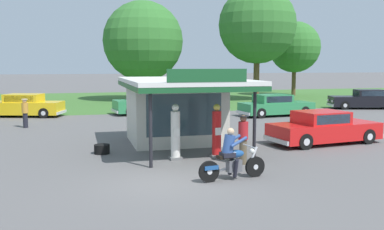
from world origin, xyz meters
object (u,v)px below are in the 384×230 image
at_px(parked_car_back_row_far_right, 365,100).
at_px(parked_car_back_row_right, 276,106).
at_px(gas_pump_nearside, 176,134).
at_px(gas_pump_offside, 217,133).
at_px(bystander_chatting_near_pumps, 243,138).
at_px(parked_car_second_row_spare, 150,104).
at_px(motorcycle_with_rider, 232,158).
at_px(featured_classic_sedan, 324,128).
at_px(bystander_standing_back_lot, 25,112).
at_px(spare_tire_stack, 102,149).
at_px(parked_car_back_row_centre, 23,106).

relative_size(parked_car_back_row_far_right, parked_car_back_row_right, 1.08).
relative_size(gas_pump_nearside, parked_car_back_row_far_right, 0.36).
distance_m(gas_pump_offside, parked_car_back_row_right, 13.96).
bearing_deg(bystander_chatting_near_pumps, gas_pump_offside, 111.83).
distance_m(gas_pump_offside, parked_car_second_row_spare, 14.83).
xyz_separation_m(motorcycle_with_rider, bystander_chatting_near_pumps, (1.09, 1.82, 0.27)).
bearing_deg(featured_classic_sedan, motorcycle_with_rider, -142.01).
height_order(gas_pump_offside, motorcycle_with_rider, gas_pump_offside).
xyz_separation_m(parked_car_second_row_spare, bystander_chatting_near_pumps, (0.59, -16.15, 0.21)).
bearing_deg(bystander_standing_back_lot, gas_pump_offside, -51.76).
height_order(bystander_chatting_near_pumps, spare_tire_stack, bystander_chatting_near_pumps).
bearing_deg(bystander_standing_back_lot, bystander_chatting_near_pumps, -53.42).
bearing_deg(parked_car_back_row_centre, gas_pump_nearside, -65.67).
relative_size(gas_pump_offside, bystander_standing_back_lot, 1.25).
height_order(gas_pump_offside, spare_tire_stack, gas_pump_offside).
distance_m(bystander_standing_back_lot, spare_tire_stack, 8.96).
bearing_deg(gas_pump_nearside, parked_car_back_row_right, 50.43).
bearing_deg(gas_pump_nearside, parked_car_back_row_centre, 114.33).
distance_m(gas_pump_offside, parked_car_back_row_centre, 17.61).
bearing_deg(featured_classic_sedan, parked_car_back_row_far_right, 47.68).
height_order(parked_car_back_row_far_right, parked_car_back_row_right, parked_car_back_row_far_right).
xyz_separation_m(parked_car_second_row_spare, parked_car_back_row_right, (7.98, -3.33, -0.04)).
bearing_deg(bystander_chatting_near_pumps, parked_car_back_row_right, 60.01).
xyz_separation_m(gas_pump_nearside, bystander_standing_back_lot, (-6.21, 9.88, -0.08)).
height_order(motorcycle_with_rider, parked_car_back_row_centre, motorcycle_with_rider).
xyz_separation_m(motorcycle_with_rider, featured_classic_sedan, (5.99, 4.68, 0.00)).
height_order(motorcycle_with_rider, parked_car_back_row_far_right, motorcycle_with_rider).
bearing_deg(featured_classic_sedan, parked_car_back_row_right, 75.93).
bearing_deg(parked_car_back_row_far_right, gas_pump_nearside, -142.62).
height_order(gas_pump_offside, parked_car_back_row_right, gas_pump_offside).
distance_m(parked_car_back_row_right, bystander_chatting_near_pumps, 14.80).
bearing_deg(motorcycle_with_rider, bystander_chatting_near_pumps, 59.17).
bearing_deg(bystander_chatting_near_pumps, featured_classic_sedan, 30.23).
distance_m(motorcycle_with_rider, featured_classic_sedan, 7.60).
relative_size(motorcycle_with_rider, spare_tire_stack, 3.67).
relative_size(parked_car_back_row_centre, parked_car_back_row_far_right, 0.98).
relative_size(featured_classic_sedan, bystander_standing_back_lot, 3.29).
bearing_deg(gas_pump_offside, gas_pump_nearside, 180.00).
xyz_separation_m(featured_classic_sedan, parked_car_back_row_right, (2.50, 9.96, 0.02)).
bearing_deg(parked_car_back_row_far_right, parked_car_back_row_centre, 177.01).
relative_size(gas_pump_nearside, bystander_chatting_near_pumps, 1.18).
height_order(gas_pump_nearside, parked_car_back_row_far_right, gas_pump_nearside).
bearing_deg(spare_tire_stack, bystander_chatting_near_pumps, -33.34).
xyz_separation_m(parked_car_back_row_right, bystander_standing_back_lot, (-15.71, -1.62, 0.18)).
bearing_deg(featured_classic_sedan, spare_tire_stack, 178.78).
bearing_deg(motorcycle_with_rider, gas_pump_offside, 79.97).
bearing_deg(motorcycle_with_rider, parked_car_back_row_centre, 113.27).
relative_size(parked_car_second_row_spare, spare_tire_stack, 9.30).
height_order(featured_classic_sedan, parked_car_second_row_spare, parked_car_second_row_spare).
distance_m(parked_car_back_row_centre, bystander_chatting_near_pumps, 19.02).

